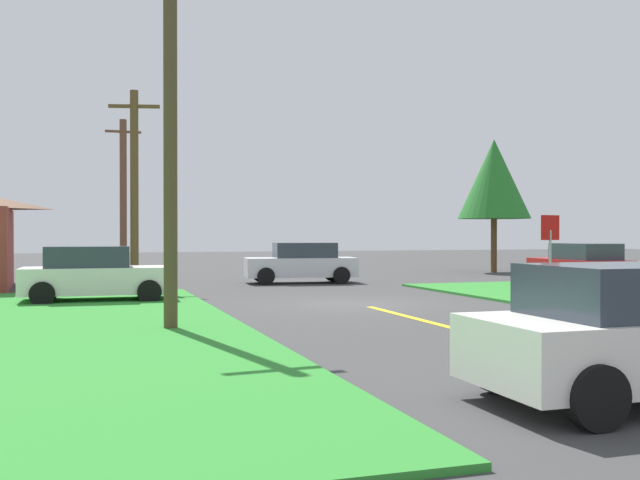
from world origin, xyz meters
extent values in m
plane|color=#3B3B3B|center=(0.00, 0.00, 0.00)|extent=(120.00, 120.00, 0.00)
cube|color=yellow|center=(0.00, -8.00, 0.01)|extent=(0.20, 14.00, 0.01)
cylinder|color=#9EA0A8|center=(4.89, -2.14, 1.04)|extent=(0.07, 0.07, 2.08)
cube|color=red|center=(4.89, -2.14, 2.15)|extent=(0.68, 0.19, 0.69)
cube|color=white|center=(-6.97, 2.66, 0.64)|extent=(4.24, 1.89, 0.76)
cube|color=#2D3842|center=(-7.24, 2.67, 1.32)|extent=(2.35, 1.61, 0.60)
cylinder|color=black|center=(-5.52, 3.46, 0.34)|extent=(0.69, 0.24, 0.68)
cylinder|color=black|center=(-5.58, 1.76, 0.34)|extent=(0.69, 0.24, 0.68)
cylinder|color=black|center=(-8.36, 3.56, 0.34)|extent=(0.69, 0.24, 0.68)
cylinder|color=black|center=(-8.42, 1.86, 0.34)|extent=(0.69, 0.24, 0.68)
cube|color=red|center=(10.44, 3.91, 0.64)|extent=(1.96, 4.19, 0.76)
cube|color=#2D3842|center=(10.43, 3.50, 1.32)|extent=(1.69, 2.32, 0.60)
cylinder|color=black|center=(9.57, 5.34, 0.34)|extent=(0.24, 0.69, 0.68)
cylinder|color=black|center=(11.39, 5.30, 0.34)|extent=(0.24, 0.69, 0.68)
cylinder|color=black|center=(9.50, 2.52, 0.34)|extent=(0.24, 0.69, 0.68)
cylinder|color=black|center=(11.32, 2.48, 0.34)|extent=(0.24, 0.69, 0.68)
cube|color=#2D3842|center=(-1.19, -12.31, 1.32)|extent=(2.29, 1.65, 0.60)
cylinder|color=black|center=(-2.44, -11.39, 0.34)|extent=(0.68, 0.22, 0.68)
cylinder|color=black|center=(-2.44, -13.22, 0.34)|extent=(0.68, 0.22, 0.68)
cube|color=silver|center=(0.92, 8.77, 0.64)|extent=(4.56, 2.21, 0.76)
cube|color=#2D3842|center=(1.09, 8.75, 1.32)|extent=(2.57, 1.78, 0.60)
cylinder|color=black|center=(-0.66, 8.11, 0.34)|extent=(0.70, 0.30, 0.68)
cylinder|color=black|center=(-0.47, 9.77, 0.34)|extent=(0.70, 0.30, 0.68)
cylinder|color=black|center=(2.31, 7.76, 0.34)|extent=(0.70, 0.30, 0.68)
cylinder|color=black|center=(2.50, 9.43, 0.34)|extent=(0.70, 0.30, 0.68)
cylinder|color=#4E3E27|center=(-5.67, -4.35, 3.88)|extent=(0.28, 0.28, 7.77)
cylinder|color=brown|center=(-5.62, 7.55, 3.55)|extent=(0.29, 0.29, 7.10)
cube|color=brown|center=(-5.62, 7.55, 6.53)|extent=(1.78, 0.53, 0.12)
cylinder|color=brown|center=(-5.41, 19.46, 3.92)|extent=(0.36, 0.36, 7.84)
cube|color=brown|center=(-5.41, 19.46, 7.21)|extent=(1.80, 0.14, 0.12)
cylinder|color=brown|center=(12.69, 13.58, 1.38)|extent=(0.31, 0.31, 2.75)
cone|color=#247128|center=(12.69, 13.58, 4.79)|extent=(3.71, 3.71, 4.08)
camera|label=1|loc=(-7.34, -19.32, 1.98)|focal=41.05mm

